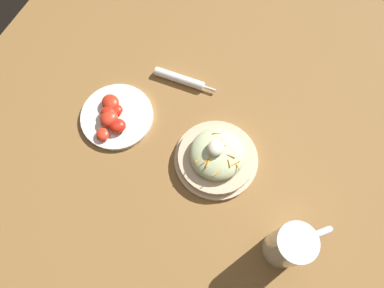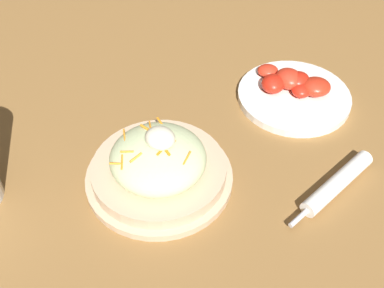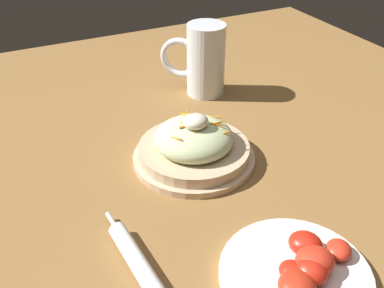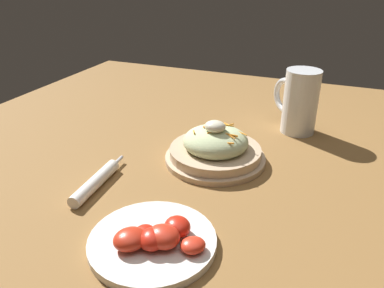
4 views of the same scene
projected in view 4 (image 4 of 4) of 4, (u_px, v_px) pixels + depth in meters
name	position (u px, v px, depth m)	size (l,w,h in m)	color
ground_plane	(209.00, 168.00, 0.80)	(1.43, 1.43, 0.00)	olive
salad_plate	(215.00, 148.00, 0.81)	(0.22, 0.22, 0.10)	#D1B28E
beer_mug	(299.00, 105.00, 0.94)	(0.12, 0.12, 0.16)	white
napkin_roll	(96.00, 182.00, 0.73)	(0.03, 0.18, 0.02)	white
tomato_plate	(155.00, 240.00, 0.57)	(0.20, 0.20, 0.04)	white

